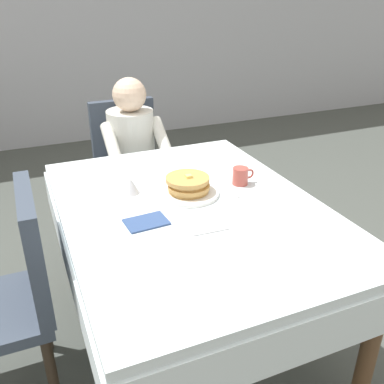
% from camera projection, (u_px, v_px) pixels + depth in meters
% --- Properties ---
extents(ground_plane, '(14.00, 14.00, 0.00)m').
position_uv_depth(ground_plane, '(192.00, 332.00, 2.19)').
color(ground_plane, '#474C47').
extents(dining_table_main, '(1.12, 1.52, 0.74)m').
position_uv_depth(dining_table_main, '(192.00, 223.00, 1.90)').
color(dining_table_main, silver).
rests_on(dining_table_main, ground).
extents(chair_diner, '(0.44, 0.45, 0.93)m').
position_uv_depth(chair_diner, '(128.00, 160.00, 2.93)').
color(chair_diner, '#384251').
rests_on(chair_diner, ground).
extents(diner_person, '(0.40, 0.43, 1.12)m').
position_uv_depth(diner_person, '(133.00, 149.00, 2.74)').
color(diner_person, silver).
rests_on(diner_person, ground).
extents(chair_left_side, '(0.45, 0.44, 0.93)m').
position_uv_depth(chair_left_side, '(14.00, 287.00, 1.69)').
color(chair_left_side, '#384251').
rests_on(chair_left_side, ground).
extents(plate_breakfast, '(0.28, 0.28, 0.02)m').
position_uv_depth(plate_breakfast, '(189.00, 193.00, 1.96)').
color(plate_breakfast, white).
rests_on(plate_breakfast, dining_table_main).
extents(breakfast_stack, '(0.20, 0.21, 0.08)m').
position_uv_depth(breakfast_stack, '(188.00, 184.00, 1.94)').
color(breakfast_stack, tan).
rests_on(breakfast_stack, plate_breakfast).
extents(cup_coffee, '(0.11, 0.08, 0.08)m').
position_uv_depth(cup_coffee, '(241.00, 176.00, 2.05)').
color(cup_coffee, '#B24C42').
rests_on(cup_coffee, dining_table_main).
extents(syrup_pitcher, '(0.08, 0.08, 0.07)m').
position_uv_depth(syrup_pitcher, '(131.00, 186.00, 1.96)').
color(syrup_pitcher, silver).
rests_on(syrup_pitcher, dining_table_main).
extents(fork_left_of_plate, '(0.03, 0.18, 0.00)m').
position_uv_depth(fork_left_of_plate, '(151.00, 203.00, 1.88)').
color(fork_left_of_plate, silver).
rests_on(fork_left_of_plate, dining_table_main).
extents(knife_right_of_plate, '(0.03, 0.20, 0.00)m').
position_uv_depth(knife_right_of_plate, '(227.00, 189.00, 2.01)').
color(knife_right_of_plate, silver).
rests_on(knife_right_of_plate, dining_table_main).
extents(spoon_near_edge, '(0.15, 0.02, 0.00)m').
position_uv_depth(spoon_near_edge, '(211.00, 232.00, 1.66)').
color(spoon_near_edge, silver).
rests_on(spoon_near_edge, dining_table_main).
extents(napkin_folded, '(0.18, 0.13, 0.01)m').
position_uv_depth(napkin_folded, '(146.00, 222.00, 1.73)').
color(napkin_folded, '#334C7F').
rests_on(napkin_folded, dining_table_main).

